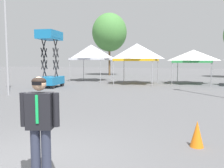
# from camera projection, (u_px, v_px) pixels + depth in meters

# --- Properties ---
(ground_plane) EXTENTS (140.00, 140.00, 0.00)m
(ground_plane) POSITION_uv_depth(u_px,v_px,m) (30.00, 163.00, 4.80)
(ground_plane) COLOR #5B5B5E
(canopy_tent_far_left) EXTENTS (3.71, 3.71, 3.76)m
(canopy_tent_far_left) POSITION_uv_depth(u_px,v_px,m) (91.00, 52.00, 25.06)
(canopy_tent_far_left) COLOR #9E9EA3
(canopy_tent_far_left) RESTS_ON ground
(canopy_tent_far_right) EXTENTS (3.71, 3.71, 3.62)m
(canopy_tent_far_right) POSITION_uv_depth(u_px,v_px,m) (137.00, 52.00, 21.55)
(canopy_tent_far_right) COLOR #9E9EA3
(canopy_tent_far_right) RESTS_ON ground
(canopy_tent_behind_center) EXTENTS (3.36, 3.36, 3.05)m
(canopy_tent_behind_center) POSITION_uv_depth(u_px,v_px,m) (193.00, 56.00, 21.52)
(canopy_tent_behind_center) COLOR #9E9EA3
(canopy_tent_behind_center) RESTS_ON ground
(scissor_lift) EXTENTS (1.81, 2.52, 4.36)m
(scissor_lift) POSITION_uv_depth(u_px,v_px,m) (50.00, 71.00, 18.78)
(scissor_lift) COLOR black
(scissor_lift) RESTS_ON ground
(person_foreground) EXTENTS (0.62, 0.37, 1.78)m
(person_foreground) POSITION_uv_depth(u_px,v_px,m) (40.00, 122.00, 3.97)
(person_foreground) COLOR #33384C
(person_foreground) RESTS_ON ground
(light_pole_near_lift) EXTENTS (0.36, 0.36, 9.51)m
(light_pole_near_lift) POSITION_uv_depth(u_px,v_px,m) (5.00, 4.00, 14.01)
(light_pole_near_lift) COLOR #9E9EA3
(light_pole_near_lift) RESTS_ON ground
(tree_behind_tents_left) EXTENTS (4.98, 4.98, 8.92)m
(tree_behind_tents_left) POSITION_uv_depth(u_px,v_px,m) (109.00, 32.00, 34.67)
(tree_behind_tents_left) COLOR brown
(tree_behind_tents_left) RESTS_ON ground
(traffic_cone_lot_center) EXTENTS (0.32, 0.32, 0.63)m
(traffic_cone_lot_center) POSITION_uv_depth(u_px,v_px,m) (197.00, 134.00, 5.71)
(traffic_cone_lot_center) COLOR orange
(traffic_cone_lot_center) RESTS_ON ground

